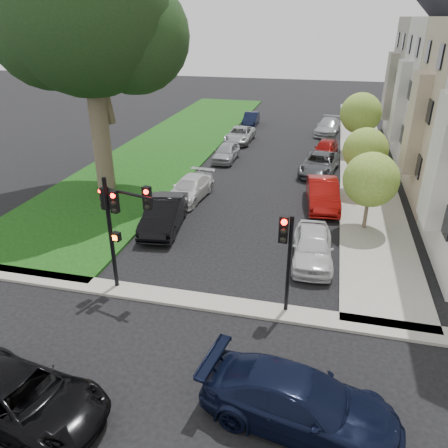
% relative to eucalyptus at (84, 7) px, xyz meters
% --- Properties ---
extents(ground, '(140.00, 140.00, 0.00)m').
position_rel_eucalyptus_xyz_m(ground, '(9.58, -12.41, -10.45)').
color(ground, black).
rests_on(ground, ground).
extents(grass_strip, '(8.00, 44.00, 0.12)m').
position_rel_eucalyptus_xyz_m(grass_strip, '(0.58, 11.59, -10.39)').
color(grass_strip, black).
rests_on(grass_strip, ground).
extents(sidewalk_right, '(3.50, 44.00, 0.12)m').
position_rel_eucalyptus_xyz_m(sidewalk_right, '(16.33, 11.59, -10.39)').
color(sidewalk_right, gray).
rests_on(sidewalk_right, ground).
extents(sidewalk_cross, '(60.00, 1.00, 0.12)m').
position_rel_eucalyptus_xyz_m(sidewalk_cross, '(9.58, -10.41, -10.39)').
color(sidewalk_cross, gray).
rests_on(sidewalk_cross, ground).
extents(house_d, '(7.70, 7.55, 15.97)m').
position_rel_eucalyptus_xyz_m(house_d, '(22.03, 18.09, -3.52)').
color(house_d, '#9F9B92').
rests_on(house_d, ground).
extents(eucalyptus, '(10.80, 9.80, 15.31)m').
position_rel_eucalyptus_xyz_m(eucalyptus, '(0.00, 0.00, 0.00)').
color(eucalyptus, brown).
rests_on(eucalyptus, ground).
extents(small_tree_a, '(2.73, 2.73, 4.09)m').
position_rel_eucalyptus_xyz_m(small_tree_a, '(15.78, -2.24, -7.73)').
color(small_tree_a, brown).
rests_on(small_tree_a, ground).
extents(small_tree_b, '(2.70, 2.70, 4.06)m').
position_rel_eucalyptus_xyz_m(small_tree_b, '(15.78, 3.26, -7.76)').
color(small_tree_b, brown).
rests_on(small_tree_b, ground).
extents(small_tree_c, '(3.18, 3.18, 4.76)m').
position_rel_eucalyptus_xyz_m(small_tree_c, '(15.78, 12.22, -7.28)').
color(small_tree_c, brown).
rests_on(small_tree_c, ground).
extents(traffic_signal_main, '(2.31, 0.68, 4.72)m').
position_rel_eucalyptus_xyz_m(traffic_signal_main, '(6.15, -10.18, -7.19)').
color(traffic_signal_main, black).
rests_on(traffic_signal_main, ground).
extents(traffic_signal_secondary, '(0.50, 0.40, 3.94)m').
position_rel_eucalyptus_xyz_m(traffic_signal_secondary, '(12.49, -10.22, -7.71)').
color(traffic_signal_secondary, black).
rests_on(traffic_signal_secondary, ground).
extents(car_cross_near, '(5.26, 3.03, 1.38)m').
position_rel_eucalyptus_xyz_m(car_cross_near, '(6.19, -16.63, -9.76)').
color(car_cross_near, black).
rests_on(car_cross_near, ground).
extents(car_cross_far, '(5.66, 3.02, 1.56)m').
position_rel_eucalyptus_xyz_m(car_cross_far, '(13.51, -15.07, -9.67)').
color(car_cross_far, black).
rests_on(car_cross_far, ground).
extents(car_parked_0, '(2.01, 4.46, 1.49)m').
position_rel_eucalyptus_xyz_m(car_parked_0, '(13.34, -6.16, -9.71)').
color(car_parked_0, silver).
rests_on(car_parked_0, ground).
extents(car_parked_1, '(2.18, 4.92, 1.57)m').
position_rel_eucalyptus_xyz_m(car_parked_1, '(13.53, 0.37, -9.67)').
color(car_parked_1, maroon).
rests_on(car_parked_1, ground).
extents(car_parked_2, '(2.92, 5.27, 1.39)m').
position_rel_eucalyptus_xyz_m(car_parked_2, '(13.10, 6.38, -9.76)').
color(car_parked_2, '#3F4247').
rests_on(car_parked_2, ground).
extents(car_parked_3, '(2.17, 4.19, 1.36)m').
position_rel_eucalyptus_xyz_m(car_parked_3, '(13.39, 10.46, -9.77)').
color(car_parked_3, maroon).
rests_on(car_parked_3, ground).
extents(car_parked_4, '(2.53, 5.05, 1.41)m').
position_rel_eucalyptus_xyz_m(car_parked_4, '(13.36, 18.10, -9.75)').
color(car_parked_4, '#999BA0').
rests_on(car_parked_4, ground).
extents(car_parked_5, '(2.26, 4.98, 1.58)m').
position_rel_eucalyptus_xyz_m(car_parked_5, '(5.71, -4.53, -9.66)').
color(car_parked_5, black).
rests_on(car_parked_5, ground).
extents(car_parked_6, '(2.26, 4.69, 1.32)m').
position_rel_eucalyptus_xyz_m(car_parked_6, '(5.75, -0.30, -9.80)').
color(car_parked_6, silver).
rests_on(car_parked_6, ground).
extents(car_parked_7, '(1.58, 3.85, 1.31)m').
position_rel_eucalyptus_xyz_m(car_parked_7, '(6.07, 7.75, -9.80)').
color(car_parked_7, '#999BA0').
rests_on(car_parked_7, ground).
extents(car_parked_8, '(2.19, 4.67, 1.29)m').
position_rel_eucalyptus_xyz_m(car_parked_8, '(5.96, 13.39, -9.81)').
color(car_parked_8, '#999BA0').
rests_on(car_parked_8, ground).
extents(car_parked_9, '(1.48, 3.90, 1.27)m').
position_rel_eucalyptus_xyz_m(car_parked_9, '(5.71, 20.07, -9.82)').
color(car_parked_9, black).
rests_on(car_parked_9, ground).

